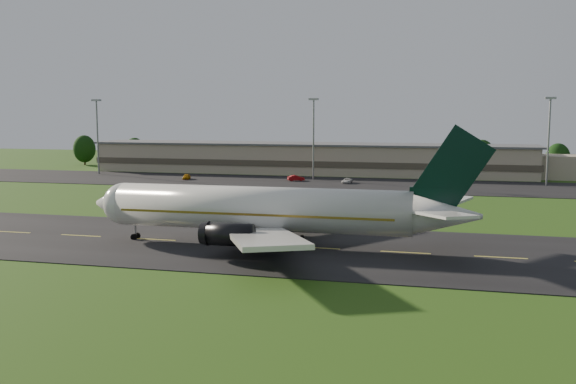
% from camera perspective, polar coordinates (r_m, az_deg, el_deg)
% --- Properties ---
extents(ground, '(360.00, 360.00, 0.00)m').
position_cam_1_polar(ground, '(87.48, -11.78, -4.21)').
color(ground, '#1B4310').
rests_on(ground, ground).
extents(taxiway, '(220.00, 30.00, 0.10)m').
position_cam_1_polar(taxiway, '(87.48, -11.78, -4.18)').
color(taxiway, black).
rests_on(taxiway, ground).
extents(apron, '(260.00, 30.00, 0.10)m').
position_cam_1_polar(apron, '(154.75, -0.16, 0.86)').
color(apron, black).
rests_on(apron, ground).
extents(airliner, '(51.24, 42.18, 15.57)m').
position_cam_1_polar(airliner, '(81.16, -1.84, -1.61)').
color(airliner, white).
rests_on(airliner, ground).
extents(terminal, '(145.00, 16.00, 8.40)m').
position_cam_1_polar(terminal, '(176.61, 3.78, 2.91)').
color(terminal, tan).
rests_on(terminal, ground).
extents(light_mast_west, '(2.40, 1.20, 20.35)m').
position_cam_1_polar(light_mast_west, '(182.44, -16.60, 5.51)').
color(light_mast_west, gray).
rests_on(light_mast_west, ground).
extents(light_mast_centre, '(2.40, 1.20, 20.35)m').
position_cam_1_polar(light_mast_centre, '(160.56, 2.28, 5.62)').
color(light_mast_centre, gray).
rests_on(light_mast_centre, ground).
extents(light_mast_east, '(2.40, 1.20, 20.35)m').
position_cam_1_polar(light_mast_east, '(158.82, 22.18, 5.08)').
color(light_mast_east, gray).
rests_on(light_mast_east, ground).
extents(tree_line, '(195.31, 9.57, 9.65)m').
position_cam_1_polar(tree_line, '(183.74, 12.53, 3.22)').
color(tree_line, black).
rests_on(tree_line, ground).
extents(service_vehicle_a, '(2.35, 4.17, 1.34)m').
position_cam_1_polar(service_vehicle_a, '(163.41, -9.01, 1.36)').
color(service_vehicle_a, orange).
rests_on(service_vehicle_a, apron).
extents(service_vehicle_b, '(4.39, 3.18, 1.38)m').
position_cam_1_polar(service_vehicle_b, '(157.81, 0.72, 1.25)').
color(service_vehicle_b, maroon).
rests_on(service_vehicle_b, apron).
extents(service_vehicle_c, '(2.14, 4.35, 1.19)m').
position_cam_1_polar(service_vehicle_c, '(153.25, 5.27, 1.01)').
color(service_vehicle_c, silver).
rests_on(service_vehicle_c, apron).
extents(service_vehicle_d, '(5.03, 5.04, 1.47)m').
position_cam_1_polar(service_vehicle_d, '(146.70, 13.82, 0.61)').
color(service_vehicle_d, '#C8930B').
rests_on(service_vehicle_d, apron).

